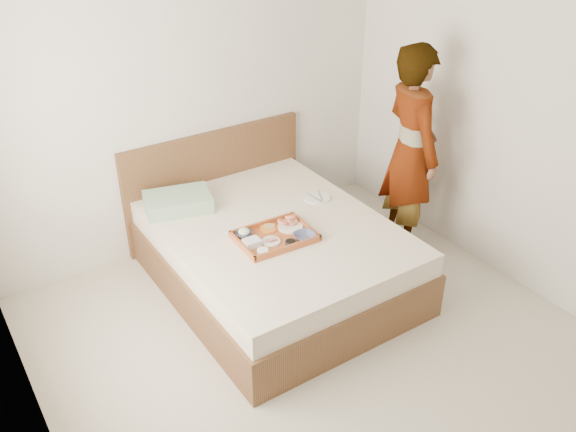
{
  "coord_description": "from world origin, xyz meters",
  "views": [
    {
      "loc": [
        -1.93,
        -2.29,
        2.89
      ],
      "look_at": [
        0.19,
        0.9,
        0.65
      ],
      "focal_mm": 37.91,
      "sensor_mm": 36.0,
      "label": 1
    }
  ],
  "objects_px": {
    "bed": "(275,255)",
    "dinner_plate": "(317,197)",
    "tray": "(275,236)",
    "person": "(411,151)"
  },
  "relations": [
    {
      "from": "bed",
      "to": "dinner_plate",
      "type": "relative_size",
      "value": 9.07
    },
    {
      "from": "dinner_plate",
      "to": "person",
      "type": "height_order",
      "value": "person"
    },
    {
      "from": "bed",
      "to": "dinner_plate",
      "type": "height_order",
      "value": "dinner_plate"
    },
    {
      "from": "tray",
      "to": "dinner_plate",
      "type": "bearing_deg",
      "value": 30.89
    },
    {
      "from": "tray",
      "to": "person",
      "type": "height_order",
      "value": "person"
    },
    {
      "from": "dinner_plate",
      "to": "bed",
      "type": "bearing_deg",
      "value": -160.72
    },
    {
      "from": "bed",
      "to": "dinner_plate",
      "type": "distance_m",
      "value": 0.61
    },
    {
      "from": "tray",
      "to": "dinner_plate",
      "type": "xyz_separation_m",
      "value": [
        0.61,
        0.33,
        -0.02
      ]
    },
    {
      "from": "bed",
      "to": "tray",
      "type": "xyz_separation_m",
      "value": [
        -0.1,
        -0.15,
        0.29
      ]
    },
    {
      "from": "bed",
      "to": "person",
      "type": "height_order",
      "value": "person"
    }
  ]
}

